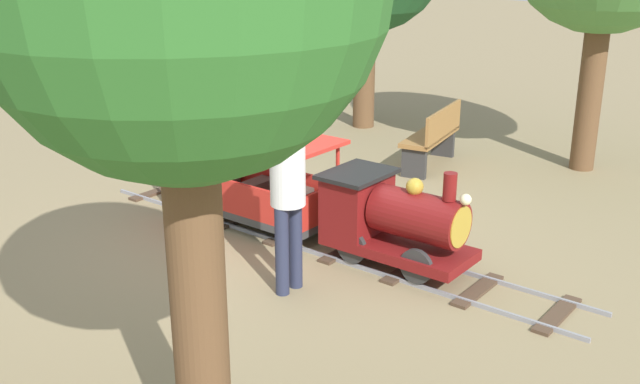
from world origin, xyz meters
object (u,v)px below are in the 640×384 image
Objects in this scene: conductor_person at (288,187)px; park_bench at (434,137)px; locomotive at (390,217)px; passenger_car at (252,186)px.

conductor_person reaches higher than park_bench.
locomotive is at bearing 22.71° from park_bench.
locomotive is 0.89× the size of conductor_person.
conductor_person is (0.99, 1.35, 0.53)m from passenger_car.
passenger_car is 1.76m from conductor_person.
locomotive reaches higher than passenger_car.
locomotive is 0.72× the size of passenger_car.
park_bench is (-3.01, 0.50, -0.01)m from passenger_car.
passenger_car is at bearing -9.37° from park_bench.
passenger_car is 1.23× the size of conductor_person.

